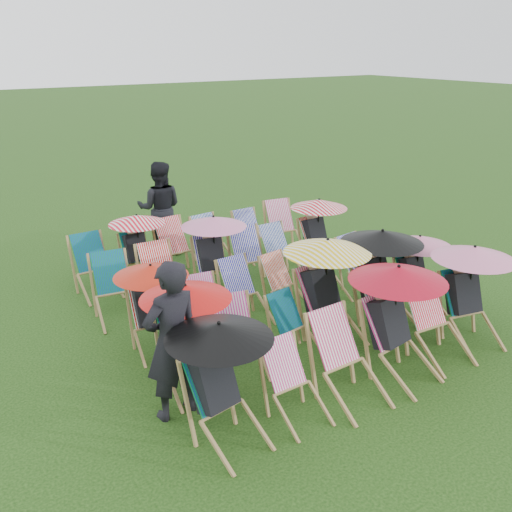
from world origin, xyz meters
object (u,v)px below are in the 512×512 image
deckchair_5 (471,293)px  person_rear (160,208)px  deckchair_29 (285,228)px  deckchair_0 (223,383)px  person_left (172,341)px

deckchair_5 → person_rear: person_rear is taller
deckchair_5 → deckchair_29: (-0.01, 4.42, -0.23)m
deckchair_0 → person_rear: bearing=62.0°
deckchair_29 → person_left: bearing=-129.1°
person_left → person_rear: 5.47m
deckchair_0 → person_left: size_ratio=0.71×
deckchair_5 → deckchair_29: bearing=101.7°
person_rear → deckchair_0: bearing=101.5°
deckchair_29 → person_rear: 2.53m
deckchair_0 → person_left: (-0.24, 0.70, 0.23)m
deckchair_5 → person_left: size_ratio=0.73×
person_left → person_rear: bearing=-118.6°
deckchair_0 → person_left: bearing=98.6°
deckchair_29 → person_rear: person_rear is taller
deckchair_0 → deckchair_29: bearing=38.0°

